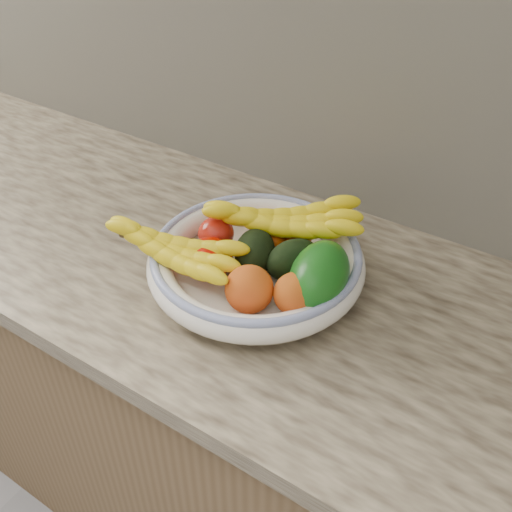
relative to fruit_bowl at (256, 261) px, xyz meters
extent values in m
cube|color=brown|center=(0.00, 0.02, -0.52)|extent=(2.40, 0.62, 0.86)
cube|color=tan|center=(0.00, 0.02, -0.07)|extent=(2.44, 0.66, 0.04)
cube|color=beige|center=(0.00, 0.33, 0.20)|extent=(2.40, 0.02, 0.50)
cylinder|color=white|center=(0.00, 0.00, -0.04)|extent=(0.13, 0.13, 0.02)
cylinder|color=white|center=(0.00, 0.00, -0.03)|extent=(0.32, 0.32, 0.01)
torus|color=white|center=(0.00, 0.00, 0.00)|extent=(0.39, 0.39, 0.05)
torus|color=#384D9F|center=(0.00, 0.00, 0.02)|extent=(0.37, 0.37, 0.02)
ellipsoid|color=#FC5D05|center=(-0.04, 0.11, 0.01)|extent=(0.06, 0.06, 0.05)
ellipsoid|color=#FF5405|center=(0.03, 0.09, 0.01)|extent=(0.07, 0.07, 0.05)
ellipsoid|color=#E95404|center=(0.00, 0.06, 0.01)|extent=(0.06, 0.06, 0.04)
ellipsoid|color=#B62012|center=(-0.10, 0.01, 0.01)|extent=(0.08, 0.08, 0.06)
ellipsoid|color=#C10E00|center=(-0.06, -0.05, 0.01)|extent=(0.10, 0.10, 0.07)
ellipsoid|color=black|center=(-0.01, 0.00, 0.02)|extent=(0.11, 0.13, 0.07)
ellipsoid|color=black|center=(0.06, 0.02, 0.02)|extent=(0.11, 0.12, 0.07)
ellipsoid|color=#0F530F|center=(0.13, 0.00, 0.03)|extent=(0.15, 0.17, 0.13)
ellipsoid|color=orange|center=(0.04, -0.09, 0.02)|extent=(0.09, 0.09, 0.08)
ellipsoid|color=orange|center=(0.11, -0.06, 0.02)|extent=(0.09, 0.09, 0.07)
camera|label=1|loc=(0.43, -0.67, 0.64)|focal=40.00mm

